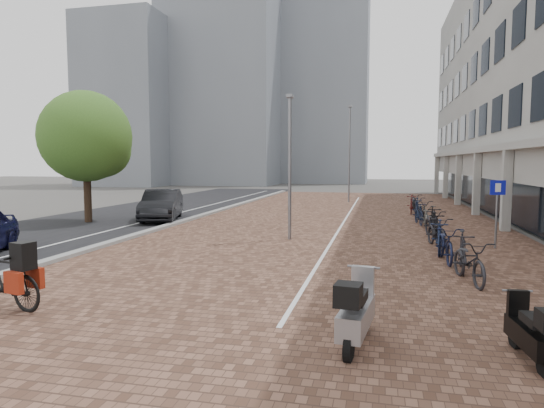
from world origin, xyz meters
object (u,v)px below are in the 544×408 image
at_px(parking_sign, 497,204).
at_px(hero_bike, 5,279).
at_px(scooter_front, 356,310).
at_px(car_dark, 162,205).
at_px(scooter_mid, 530,331).

bearing_deg(parking_sign, hero_bike, -144.18).
xyz_separation_m(scooter_front, parking_sign, (4.00, 9.18, 0.90)).
distance_m(car_dark, parking_sign, 14.74).
height_order(scooter_front, scooter_mid, scooter_front).
bearing_deg(hero_bike, scooter_mid, -80.73).
xyz_separation_m(scooter_mid, parking_sign, (1.60, 9.22, 1.01)).
distance_m(car_dark, scooter_front, 17.00).
height_order(hero_bike, scooter_mid, hero_bike).
bearing_deg(scooter_mid, car_dark, 125.95).
bearing_deg(hero_bike, scooter_front, -81.28).
relative_size(car_dark, scooter_front, 2.69).
bearing_deg(scooter_front, car_dark, 133.09).
bearing_deg(parking_sign, scooter_front, -117.40).
relative_size(car_dark, hero_bike, 2.30).
xyz_separation_m(car_dark, scooter_mid, (12.40, -13.79, -0.28)).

